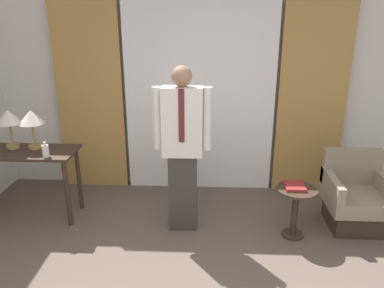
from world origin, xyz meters
The scene contains 12 objects.
wall_back centered at (0.00, 3.12, 1.35)m, with size 10.00×0.06×2.70m.
curtain_sheer_center centered at (0.00, 2.99, 1.29)m, with size 1.86×0.06×2.58m.
curtain_drape_left centered at (-1.39, 2.99, 1.29)m, with size 0.83×0.06×2.58m.
curtain_drape_right centered at (1.39, 2.99, 1.29)m, with size 0.83×0.06×2.58m.
desk centered at (-1.93, 2.13, 0.66)m, with size 1.20×0.50×0.80m.
table_lamp_left centered at (-2.06, 2.22, 1.13)m, with size 0.28×0.28×0.43m.
table_lamp_right centered at (-1.81, 2.22, 1.13)m, with size 0.28×0.28×0.43m.
bottle_near_edge centered at (-1.58, 1.97, 0.86)m, with size 0.07×0.07×0.16m.
person centered at (-0.15, 1.95, 0.96)m, with size 0.58×0.20×1.75m.
armchair centered at (1.72, 2.09, 0.30)m, with size 0.64×0.63×0.80m.
side_table centered at (1.01, 1.83, 0.37)m, with size 0.41×0.41×0.55m.
book centered at (0.99, 1.86, 0.56)m, with size 0.20×0.23×0.03m.
Camera 1 is at (0.11, -1.61, 2.23)m, focal length 35.00 mm.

